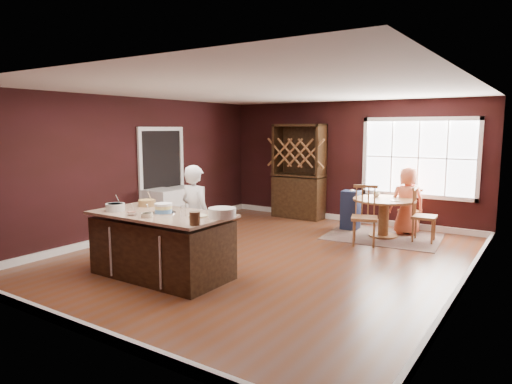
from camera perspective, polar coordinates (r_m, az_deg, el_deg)
room_shell at (r=7.36m, az=1.46°, el=2.10°), size 7.00×7.00×7.00m
window at (r=9.99m, az=19.66°, el=4.05°), size 2.36×0.10×1.66m
doorway at (r=9.72m, az=-11.64°, el=1.45°), size 0.08×1.26×2.13m
kitchen_island at (r=6.68m, az=-11.70°, el=-6.63°), size 2.03×1.06×0.92m
dining_table at (r=9.18m, az=15.70°, el=-2.16°), size 1.19×1.19×0.75m
baker at (r=7.07m, az=-7.59°, el=-2.91°), size 0.61×0.44×1.55m
layer_cake at (r=6.54m, az=-11.49°, el=-2.00°), size 0.34×0.34×0.14m
bowl_blue at (r=6.90m, az=-17.19°, el=-1.82°), size 0.27×0.27×0.11m
bowl_yellow at (r=7.19m, az=-13.47°, el=-1.34°), size 0.26×0.26×0.10m
bowl_pink at (r=6.49m, az=-15.23°, el=-2.60°), size 0.14×0.14×0.05m
bowl_olive at (r=6.29m, az=-13.47°, el=-2.83°), size 0.16×0.16×0.06m
drinking_glass at (r=6.28m, az=-9.08°, el=-2.32°), size 0.07×0.07×0.15m
dinner_plate at (r=6.22m, az=-7.26°, el=-2.98°), size 0.26×0.26×0.02m
white_tub at (r=6.12m, az=-4.25°, el=-2.59°), size 0.37×0.37×0.13m
stoneware_crock at (r=5.69m, az=-7.66°, el=-3.28°), size 0.14×0.14×0.16m
rug at (r=9.29m, az=15.58°, el=-5.37°), size 2.25×1.82×0.01m
chair_east at (r=9.02m, az=20.32°, el=-2.62°), size 0.46×0.48×1.05m
chair_south at (r=8.47m, az=13.42°, el=-2.85°), size 0.57×0.56×1.09m
chair_north at (r=9.89m, az=18.66°, el=-2.06°), size 0.52×0.52×0.90m
seated_woman at (r=9.51m, az=18.37°, el=-1.08°), size 0.79×0.70×1.35m
high_chair at (r=9.72m, az=11.73°, el=-2.13°), size 0.37×0.37×0.85m
toddler at (r=9.71m, az=12.19°, el=0.15°), size 0.18×0.14×0.26m
table_plate at (r=8.94m, az=17.04°, el=-1.04°), size 0.18×0.18×0.01m
table_cup at (r=9.35m, az=14.80°, el=-0.29°), size 0.16×0.16×0.10m
hutch at (r=10.74m, az=5.37°, el=2.59°), size 1.20×0.50×2.20m
washer at (r=9.35m, az=-11.49°, el=-2.39°), size 0.61×0.59×0.89m
dryer at (r=9.81m, az=-8.85°, el=-1.91°), size 0.60×0.58×0.87m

